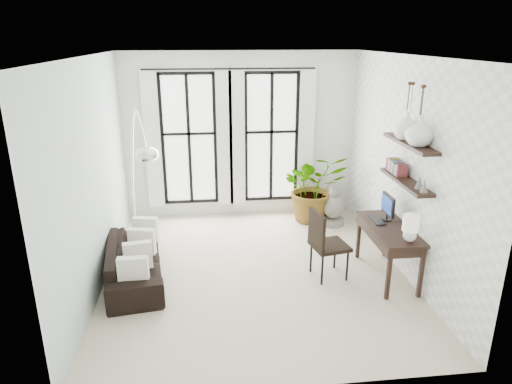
{
  "coord_description": "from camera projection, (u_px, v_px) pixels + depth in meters",
  "views": [
    {
      "loc": [
        -0.69,
        -6.24,
        3.45
      ],
      "look_at": [
        0.05,
        0.3,
        1.19
      ],
      "focal_mm": 32.0,
      "sensor_mm": 36.0,
      "label": 1
    }
  ],
  "objects": [
    {
      "name": "plant",
      "position": [
        314.0,
        187.0,
        8.82
      ],
      "size": [
        1.29,
        1.14,
        1.36
      ],
      "primitive_type": "imported",
      "rotation": [
        0.0,
        0.0,
        0.06
      ],
      "color": "#2D7228",
      "rests_on": "floor"
    },
    {
      "name": "desk",
      "position": [
        390.0,
        232.0,
        6.63
      ],
      "size": [
        0.58,
        1.36,
        1.2
      ],
      "color": "black",
      "rests_on": "floor"
    },
    {
      "name": "floor",
      "position": [
        255.0,
        271.0,
        7.06
      ],
      "size": [
        5.0,
        5.0,
        0.0
      ],
      "primitive_type": "plane",
      "color": "beige",
      "rests_on": "ground"
    },
    {
      "name": "buddha",
      "position": [
        334.0,
        209.0,
        8.71
      ],
      "size": [
        0.42,
        0.42,
        0.76
      ],
      "color": "gray",
      "rests_on": "floor"
    },
    {
      "name": "arc_lamp",
      "position": [
        137.0,
        147.0,
        6.74
      ],
      "size": [
        0.75,
        1.33,
        2.46
      ],
      "color": "silver",
      "rests_on": "floor"
    },
    {
      "name": "vase_b",
      "position": [
        407.0,
        126.0,
        6.34
      ],
      "size": [
        0.37,
        0.37,
        0.38
      ],
      "primitive_type": "imported",
      "color": "white",
      "rests_on": "shelf_upper"
    },
    {
      "name": "sofa",
      "position": [
        134.0,
        262.0,
        6.75
      ],
      "size": [
        1.02,
        2.02,
        0.56
      ],
      "primitive_type": "imported",
      "rotation": [
        0.0,
        0.0,
        1.71
      ],
      "color": "black",
      "rests_on": "floor"
    },
    {
      "name": "wall_shelves",
      "position": [
        406.0,
        165.0,
        6.41
      ],
      "size": [
        0.25,
        1.3,
        0.6
      ],
      "color": "black",
      "rests_on": "wall_right"
    },
    {
      "name": "wall_left",
      "position": [
        93.0,
        177.0,
        6.3
      ],
      "size": [
        0.0,
        5.0,
        5.0
      ],
      "primitive_type": "plane",
      "rotation": [
        1.57,
        0.0,
        1.57
      ],
      "color": "silver",
      "rests_on": "floor"
    },
    {
      "name": "wall_back",
      "position": [
        241.0,
        136.0,
        8.89
      ],
      "size": [
        4.5,
        0.0,
        4.5
      ],
      "primitive_type": "plane",
      "rotation": [
        1.57,
        0.0,
        0.0
      ],
      "color": "white",
      "rests_on": "floor"
    },
    {
      "name": "desk_chair",
      "position": [
        324.0,
        240.0,
        6.69
      ],
      "size": [
        0.59,
        0.59,
        1.06
      ],
      "rotation": [
        0.0,
        0.0,
        0.19
      ],
      "color": "black",
      "rests_on": "floor"
    },
    {
      "name": "vase_a",
      "position": [
        420.0,
        131.0,
        5.97
      ],
      "size": [
        0.37,
        0.37,
        0.38
      ],
      "primitive_type": "imported",
      "color": "white",
      "rests_on": "shelf_upper"
    },
    {
      "name": "throw_pillows",
      "position": [
        140.0,
        248.0,
        6.69
      ],
      "size": [
        0.4,
        1.52,
        0.4
      ],
      "color": "beige",
      "rests_on": "sofa"
    },
    {
      "name": "windows",
      "position": [
        231.0,
        139.0,
        8.81
      ],
      "size": [
        3.26,
        0.13,
        2.65
      ],
      "color": "white",
      "rests_on": "wall_back"
    },
    {
      "name": "wall_right",
      "position": [
        405.0,
        167.0,
        6.78
      ],
      "size": [
        0.0,
        5.0,
        5.0
      ],
      "primitive_type": "plane",
      "rotation": [
        1.57,
        0.0,
        -1.57
      ],
      "color": "white",
      "rests_on": "floor"
    },
    {
      "name": "ceiling",
      "position": [
        255.0,
        56.0,
        6.02
      ],
      "size": [
        5.0,
        5.0,
        0.0
      ],
      "primitive_type": "plane",
      "color": "white",
      "rests_on": "wall_back"
    }
  ]
}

